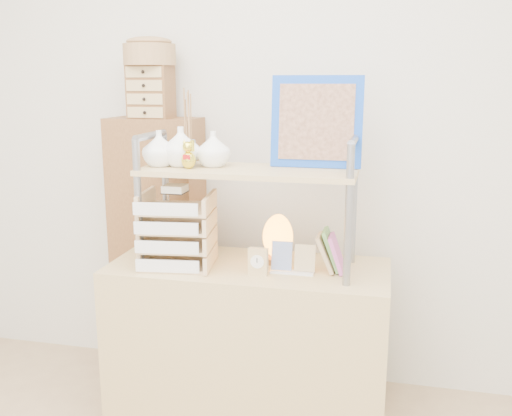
{
  "coord_description": "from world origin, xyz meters",
  "views": [
    {
      "loc": [
        0.56,
        -1.08,
        1.53
      ],
      "look_at": [
        0.03,
        1.2,
        1.01
      ],
      "focal_mm": 40.0,
      "sensor_mm": 36.0,
      "label": 1
    }
  ],
  "objects": [
    {
      "name": "desk",
      "position": [
        0.0,
        1.2,
        0.38
      ],
      "size": [
        1.2,
        0.5,
        0.75
      ],
      "primitive_type": "cube",
      "color": "tan",
      "rests_on": "ground"
    },
    {
      "name": "woven_basket",
      "position": [
        -0.57,
        1.55,
        1.65
      ],
      "size": [
        0.25,
        0.25,
        0.1
      ],
      "primitive_type": "cylinder",
      "color": "#986D45",
      "rests_on": "drawer_chest"
    },
    {
      "name": "letter_tray",
      "position": [
        -0.3,
        1.13,
        0.89
      ],
      "size": [
        0.32,
        0.31,
        0.35
      ],
      "color": "tan",
      "rests_on": "desk"
    },
    {
      "name": "room_shell",
      "position": [
        0.0,
        0.39,
        1.69
      ],
      "size": [
        3.42,
        3.41,
        2.61
      ],
      "color": "silver",
      "rests_on": "ground"
    },
    {
      "name": "desk_clock",
      "position": [
        0.07,
        1.09,
        0.81
      ],
      "size": [
        0.08,
        0.04,
        0.11
      ],
      "color": "tan",
      "rests_on": "desk"
    },
    {
      "name": "postcard_stand",
      "position": [
        0.2,
        1.15,
        0.79
      ],
      "size": [
        0.18,
        0.05,
        0.13
      ],
      "color": "white",
      "rests_on": "desk"
    },
    {
      "name": "salt_lamp",
      "position": [
        0.11,
        1.27,
        0.86
      ],
      "size": [
        0.14,
        0.13,
        0.22
      ],
      "color": "brown",
      "rests_on": "desk"
    },
    {
      "name": "drawer_chest",
      "position": [
        -0.57,
        1.55,
        1.48
      ],
      "size": [
        0.2,
        0.16,
        0.25
      ],
      "color": "brown",
      "rests_on": "cabinet"
    },
    {
      "name": "hutch",
      "position": [
        -0.08,
        1.21,
        1.2
      ],
      "size": [
        0.91,
        0.34,
        0.8
      ],
      "color": "gray",
      "rests_on": "desk"
    },
    {
      "name": "cabinet",
      "position": [
        -0.57,
        1.57,
        0.68
      ],
      "size": [
        0.46,
        0.26,
        1.35
      ],
      "primitive_type": "cube",
      "rotation": [
        0.0,
        0.0,
        -0.04
      ],
      "color": "brown",
      "rests_on": "ground"
    }
  ]
}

